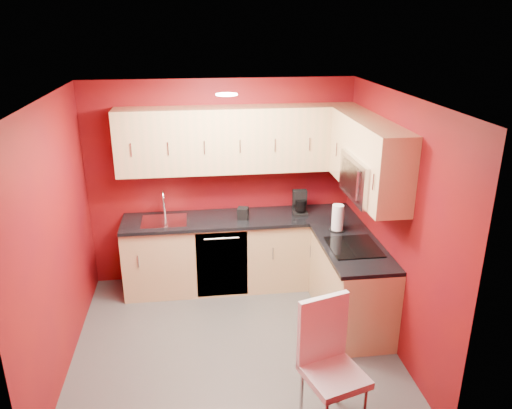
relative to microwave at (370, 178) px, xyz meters
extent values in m
plane|color=#444240|center=(-1.39, -0.20, -1.66)|extent=(3.20, 3.20, 0.00)
plane|color=white|center=(-1.39, -0.20, 0.84)|extent=(3.20, 3.20, 0.00)
plane|color=maroon|center=(-1.39, 1.30, -0.41)|extent=(3.20, 0.00, 3.20)
plane|color=maroon|center=(-1.39, -1.70, -0.41)|extent=(3.20, 0.00, 3.20)
plane|color=maroon|center=(-2.99, -0.20, -0.41)|extent=(0.00, 3.00, 3.00)
plane|color=maroon|center=(0.21, -0.20, -0.41)|extent=(0.00, 3.00, 3.00)
cube|color=tan|center=(-1.19, 1.00, -1.22)|extent=(2.80, 0.60, 0.87)
cube|color=tan|center=(-0.09, 0.05, -1.22)|extent=(0.60, 1.30, 0.87)
cube|color=black|center=(-1.19, 0.99, -0.77)|extent=(2.80, 0.63, 0.04)
cube|color=black|center=(-0.11, 0.04, -0.77)|extent=(0.63, 1.27, 0.04)
cube|color=tan|center=(-1.19, 1.13, 0.17)|extent=(2.80, 0.35, 0.75)
cube|color=tan|center=(0.03, 0.67, 0.17)|extent=(0.35, 0.57, 0.75)
cube|color=tan|center=(0.03, -0.49, 0.17)|extent=(0.35, 0.22, 0.75)
cube|color=tan|center=(0.03, 0.00, 0.38)|extent=(0.35, 0.76, 0.33)
cube|color=silver|center=(0.01, 0.00, 0.00)|extent=(0.40, 0.76, 0.42)
cube|color=black|center=(-0.18, 0.00, 0.00)|extent=(0.02, 0.62, 0.33)
cylinder|color=silver|center=(-0.20, -0.23, 0.00)|extent=(0.02, 0.02, 0.29)
cube|color=black|center=(-0.11, 0.00, -0.74)|extent=(0.50, 0.55, 0.01)
cube|color=silver|center=(-2.09, 0.98, -0.75)|extent=(0.52, 0.42, 0.02)
cylinder|color=silver|center=(-2.09, 1.18, -0.62)|extent=(0.02, 0.02, 0.26)
torus|color=silver|center=(-2.09, 1.11, -0.49)|extent=(0.02, 0.16, 0.16)
cylinder|color=silver|center=(-2.09, 1.04, -0.55)|extent=(0.02, 0.02, 0.12)
cube|color=black|center=(-1.44, 0.71, -1.22)|extent=(0.60, 0.02, 0.82)
cylinder|color=white|center=(-1.39, 0.10, 0.82)|extent=(0.20, 0.20, 0.01)
camera|label=1|loc=(-1.72, -4.51, 1.48)|focal=35.00mm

